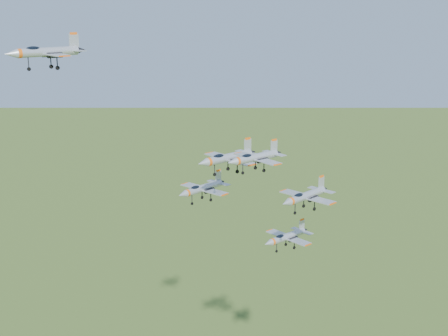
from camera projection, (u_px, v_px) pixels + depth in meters
jet_lead at (46, 52)px, 101.69m from camera, size 14.00×11.67×3.74m
jet_left_high at (227, 158)px, 110.33m from camera, size 13.71×11.51×3.68m
jet_right_high at (255, 157)px, 97.68m from camera, size 11.31×9.43×3.02m
jet_left_low at (202, 188)px, 121.92m from camera, size 12.93×11.02×3.53m
jet_right_low at (305, 196)px, 104.80m from camera, size 12.41×10.52×3.36m
jet_trail at (286, 237)px, 127.37m from camera, size 12.95×10.88×3.47m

